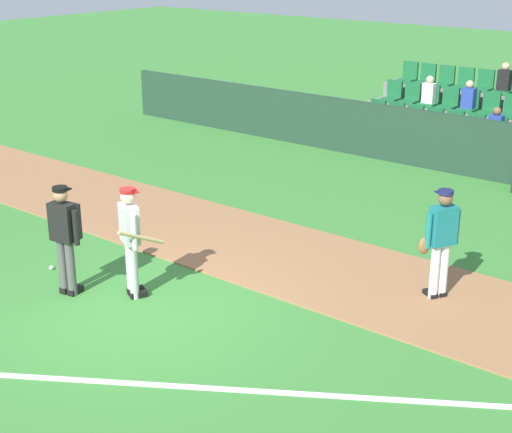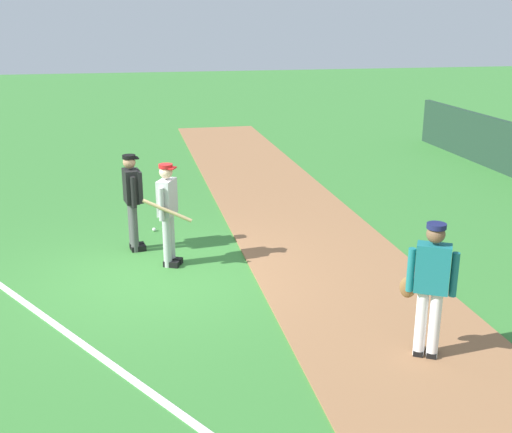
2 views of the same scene
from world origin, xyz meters
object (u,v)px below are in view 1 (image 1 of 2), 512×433
umpire_home_plate (65,234)px  runner_teal_jersey (441,240)px  baseball (51,268)px  batter_grey_jersey (131,238)px

umpire_home_plate → runner_teal_jersey: same height
umpire_home_plate → runner_teal_jersey: size_ratio=1.00×
baseball → runner_teal_jersey: bearing=28.8°
runner_teal_jersey → baseball: runner_teal_jersey is taller
runner_teal_jersey → batter_grey_jersey: bearing=-142.3°
umpire_home_plate → runner_teal_jersey: (4.57, 3.42, -0.04)m
batter_grey_jersey → baseball: size_ratio=23.78×
umpire_home_plate → baseball: (-0.97, 0.38, -0.96)m
batter_grey_jersey → umpire_home_plate: (-0.86, -0.56, 0.03)m
umpire_home_plate → runner_teal_jersey: 5.71m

